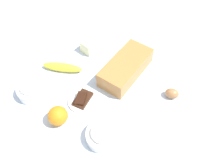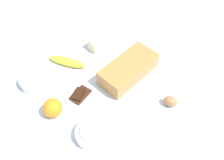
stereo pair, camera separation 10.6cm
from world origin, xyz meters
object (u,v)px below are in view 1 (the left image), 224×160
sugar_bowl (31,89)px  orange_fruit (58,116)px  butter_block (91,45)px  egg_near_butter (172,93)px  flour_bowl (103,135)px  banana (62,67)px  loaf_pan (126,67)px  chocolate_plate (83,100)px

sugar_bowl → orange_fruit: size_ratio=1.55×
butter_block → egg_near_butter: bearing=76.4°
egg_near_butter → flour_bowl: bearing=-31.3°
banana → orange_fruit: 0.27m
flour_bowl → sugar_bowl: 0.38m
loaf_pan → flour_bowl: bearing=18.1°
banana → chocolate_plate: (0.11, 0.17, -0.01)m
orange_fruit → butter_block: 0.43m
flour_bowl → butter_block: (-0.41, -0.27, 0.00)m
flour_bowl → sugar_bowl: sugar_bowl is taller
banana → egg_near_butter: 0.51m
butter_block → chocolate_plate: 0.32m
banana → sugar_bowl: bearing=-14.8°
banana → chocolate_plate: banana is taller
loaf_pan → sugar_bowl: (0.28, -0.32, -0.01)m
butter_block → egg_near_butter: (0.11, 0.45, -0.01)m
flour_bowl → orange_fruit: 0.19m
banana → loaf_pan: bearing=111.5°
sugar_bowl → flour_bowl: bearing=81.2°
orange_fruit → egg_near_butter: 0.49m
banana → chocolate_plate: 0.21m
banana → orange_fruit: orange_fruit is taller
loaf_pan → orange_fruit: same height
loaf_pan → butter_block: bearing=-97.9°
butter_block → chocolate_plate: size_ratio=0.69×
loaf_pan → banana: loaf_pan is taller
orange_fruit → chocolate_plate: bearing=162.4°
loaf_pan → sugar_bowl: loaf_pan is taller
flour_bowl → chocolate_plate: (-0.12, -0.15, -0.02)m
loaf_pan → flour_bowl: size_ratio=2.32×
egg_near_butter → chocolate_plate: size_ratio=0.46×
chocolate_plate → flour_bowl: bearing=52.8°
flour_bowl → orange_fruit: size_ratio=1.61×
orange_fruit → butter_block: bearing=-169.4°
loaf_pan → orange_fruit: bearing=-12.6°
sugar_bowl → banana: size_ratio=0.65×
sugar_bowl → orange_fruit: (0.06, 0.18, 0.01)m
butter_block → flour_bowl: bearing=33.4°
sugar_bowl → banana: 0.18m
chocolate_plate → banana: bearing=-123.5°
flour_bowl → banana: bearing=-125.3°
orange_fruit → chocolate_plate: (-0.12, 0.04, -0.03)m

